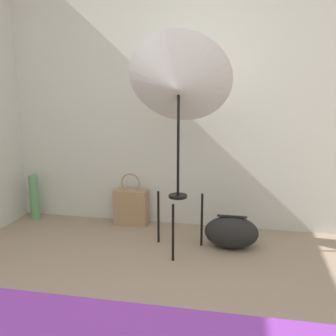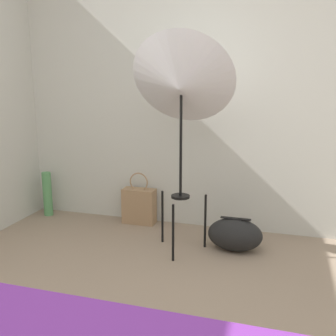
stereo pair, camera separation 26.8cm
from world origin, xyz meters
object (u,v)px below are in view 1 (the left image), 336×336
(tote_bag, at_px, (131,206))
(duffel_bag, at_px, (231,232))
(photo_umbrella, at_px, (179,85))
(paper_roll, at_px, (34,197))

(tote_bag, bearing_deg, duffel_bag, -20.90)
(photo_umbrella, height_order, duffel_bag, photo_umbrella)
(photo_umbrella, bearing_deg, paper_roll, 164.11)
(duffel_bag, height_order, paper_roll, paper_roll)
(tote_bag, bearing_deg, paper_roll, -176.94)
(duffel_bag, xyz_separation_m, paper_roll, (-1.97, 0.32, 0.09))
(tote_bag, xyz_separation_m, paper_roll, (-0.99, -0.05, 0.05))
(tote_bag, distance_m, duffel_bag, 1.05)
(photo_umbrella, height_order, paper_roll, photo_umbrella)
(photo_umbrella, bearing_deg, duffel_bag, 14.80)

